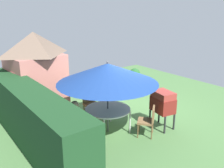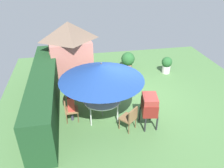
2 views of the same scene
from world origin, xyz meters
The scene contains 12 objects.
ground_plane centered at (0.00, 0.00, 0.00)m, with size 11.00×11.00×0.00m, color #47703D.
hedge_backdrop centered at (0.00, 3.50, 0.78)m, with size 5.89×0.89×1.56m.
garden_shed centered at (2.16, 2.45, 1.45)m, with size 1.78×2.08×2.83m.
patio_table centered at (-0.83, 1.46, 0.69)m, with size 1.36×1.36×0.75m.
patio_umbrella centered at (-0.83, 1.46, 1.84)m, with size 2.94×2.94×2.19m.
bbq_grill centered at (-1.64, -0.03, 0.85)m, with size 0.78×0.62×1.20m.
chair_near_shed centered at (-0.86, 2.66, 0.52)m, with size 0.47×0.48×0.90m.
chair_far_side centered at (-1.76, 0.67, 0.52)m, with size 0.65×0.65×0.90m.
chair_toward_hedge centered at (0.43, 1.28, 0.52)m, with size 0.53×0.52×0.90m.
potted_plant_by_shed centered at (2.13, -2.28, 0.47)m, with size 0.52×0.52×0.86m.
potted_plant_by_grill centered at (3.05, -0.49, 0.48)m, with size 0.71×0.71×0.88m.
person_in_red centered at (-0.86, 2.58, 0.78)m, with size 0.35×0.25×1.26m.
Camera 1 is at (-6.38, 5.49, 3.63)m, focal length 39.97 mm.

